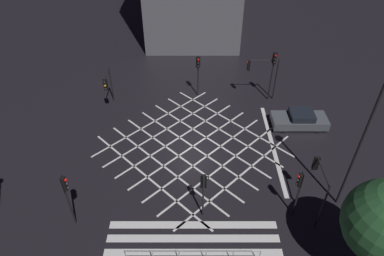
# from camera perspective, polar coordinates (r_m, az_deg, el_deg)

# --- Properties ---
(ground_plane) EXTENTS (200.00, 200.00, 0.00)m
(ground_plane) POSITION_cam_1_polar(r_m,az_deg,el_deg) (25.31, -0.00, -3.08)
(ground_plane) COLOR black
(road_markings) EXTENTS (14.65, 20.71, 0.01)m
(road_markings) POSITION_cam_1_polar(r_m,az_deg,el_deg) (21.26, 0.79, -13.92)
(road_markings) COLOR silver
(road_markings) RESTS_ON ground_plane
(traffic_light_sw_main) EXTENTS (0.39, 0.36, 3.90)m
(traffic_light_sw_main) POSITION_cam_1_polar(r_m,az_deg,el_deg) (19.81, -20.30, -9.94)
(traffic_light_sw_main) COLOR black
(traffic_light_sw_main) RESTS_ON ground_plane
(traffic_light_ne_main) EXTENTS (2.69, 0.36, 3.89)m
(traffic_light_ne_main) POSITION_cam_1_polar(r_m,az_deg,el_deg) (29.33, 11.18, 9.51)
(traffic_light_ne_main) COLOR black
(traffic_light_ne_main) RESTS_ON ground_plane
(traffic_light_se_main) EXTENTS (0.39, 0.36, 3.47)m
(traffic_light_se_main) POSITION_cam_1_polar(r_m,az_deg,el_deg) (20.19, 17.24, -9.17)
(traffic_light_se_main) COLOR black
(traffic_light_se_main) RESTS_ON ground_plane
(traffic_light_median_south) EXTENTS (0.36, 0.39, 3.31)m
(traffic_light_median_south) POSITION_cam_1_polar(r_m,az_deg,el_deg) (19.41, 1.78, -9.76)
(traffic_light_median_south) COLOR black
(traffic_light_median_south) RESTS_ON ground_plane
(traffic_light_median_north) EXTENTS (0.36, 0.39, 3.84)m
(traffic_light_median_north) POSITION_cam_1_polar(r_m,az_deg,el_deg) (29.22, 0.84, 9.89)
(traffic_light_median_north) COLOR black
(traffic_light_median_north) RESTS_ON ground_plane
(traffic_light_se_cross) EXTENTS (0.36, 2.49, 3.59)m
(traffic_light_se_cross) POSITION_cam_1_polar(r_m,az_deg,el_deg) (20.71, 20.23, -7.90)
(traffic_light_se_cross) COLOR black
(traffic_light_se_cross) RESTS_ON ground_plane
(traffic_light_nw_cross) EXTENTS (0.36, 2.00, 3.28)m
(traffic_light_nw_cross) POSITION_cam_1_polar(r_m,az_deg,el_deg) (28.64, -14.07, 7.14)
(traffic_light_nw_cross) COLOR black
(traffic_light_nw_cross) RESTS_ON ground_plane
(traffic_light_ne_cross) EXTENTS (0.36, 0.39, 4.53)m
(traffic_light_ne_cross) POSITION_cam_1_polar(r_m,az_deg,el_deg) (29.22, 13.21, 9.87)
(traffic_light_ne_cross) COLOR black
(traffic_light_ne_cross) RESTS_ON ground_plane
(street_lamp_far) EXTENTS (0.62, 0.62, 9.88)m
(street_lamp_far) POSITION_cam_1_polar(r_m,az_deg,el_deg) (18.88, 28.29, 3.68)
(street_lamp_far) COLOR black
(street_lamp_far) RESTS_ON ground_plane
(waiting_car) EXTENTS (4.29, 1.87, 1.35)m
(waiting_car) POSITION_cam_1_polar(r_m,az_deg,el_deg) (28.08, 17.35, 1.39)
(waiting_car) COLOR #474C51
(waiting_car) RESTS_ON ground_plane
(pedestrian_railing) EXTENTS (7.02, 0.07, 1.05)m
(pedestrian_railing) POSITION_cam_1_polar(r_m,az_deg,el_deg) (18.93, -0.00, -20.43)
(pedestrian_railing) COLOR #9EA0A5
(pedestrian_railing) RESTS_ON ground_plane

